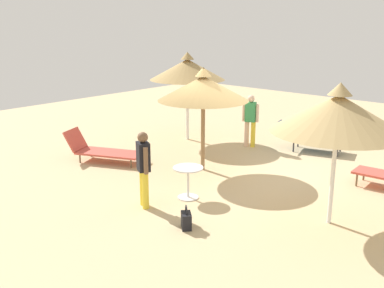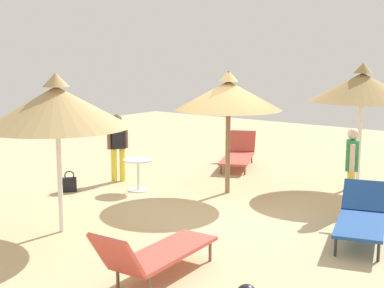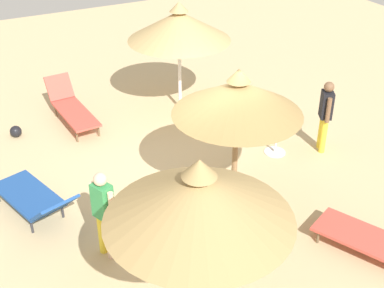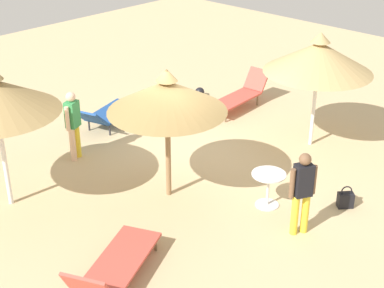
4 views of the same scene
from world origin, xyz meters
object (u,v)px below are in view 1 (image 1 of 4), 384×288
object	(u,v)px
person_standing_near_left	(144,165)
person_standing_near_right	(250,118)
parasol_umbrella_far_left	(187,69)
lounge_chair_center	(308,138)
side_table_round	(188,177)
parasol_umbrella_edge	(338,113)
handbag	(186,220)
parasol_umbrella_far_right	(203,88)
lounge_chair_back	(101,150)

from	to	relation	value
person_standing_near_left	person_standing_near_right	size ratio (longest dim) A/B	1.01
parasol_umbrella_far_left	lounge_chair_center	xyz separation A→B (m)	(1.33, -3.40, -1.79)
parasol_umbrella_far_left	side_table_round	world-z (taller)	parasol_umbrella_far_left
parasol_umbrella_edge	person_standing_near_right	world-z (taller)	parasol_umbrella_edge
lounge_chair_center	handbag	distance (m)	6.02
person_standing_near_right	handbag	bearing A→B (deg)	-156.51
person_standing_near_right	parasol_umbrella_edge	bearing A→B (deg)	-128.92
parasol_umbrella_far_right	person_standing_near_left	size ratio (longest dim) A/B	1.65
parasol_umbrella_far_left	person_standing_near_right	distance (m)	2.40
lounge_chair_back	side_table_round	size ratio (longest dim) A/B	3.18
parasol_umbrella_edge	person_standing_near_right	distance (m)	5.36
lounge_chair_center	person_standing_near_right	bearing A→B (deg)	117.12
side_table_round	handbag	bearing A→B (deg)	-138.89
parasol_umbrella_edge	lounge_chair_back	size ratio (longest dim) A/B	1.21
handbag	side_table_round	bearing A→B (deg)	41.11
parasol_umbrella_far_left	person_standing_near_right	world-z (taller)	parasol_umbrella_far_left
lounge_chair_back	person_standing_near_right	distance (m)	4.35
parasol_umbrella_edge	side_table_round	size ratio (longest dim) A/B	3.85
parasol_umbrella_edge	lounge_chair_center	xyz separation A→B (m)	(4.03, 2.60, -1.68)
lounge_chair_center	side_table_round	world-z (taller)	lounge_chair_center
parasol_umbrella_far_left	handbag	world-z (taller)	parasol_umbrella_far_left
lounge_chair_back	person_standing_near_left	bearing A→B (deg)	-112.52
parasol_umbrella_edge	lounge_chair_back	bearing A→B (deg)	94.62
parasol_umbrella_edge	parasol_umbrella_far_right	bearing A→B (deg)	78.29
parasol_umbrella_far_right	person_standing_near_right	size ratio (longest dim) A/B	1.66
parasol_umbrella_far_left	person_standing_near_right	bearing A→B (deg)	-73.23
side_table_round	parasol_umbrella_far_right	bearing A→B (deg)	31.23
person_standing_near_right	side_table_round	world-z (taller)	person_standing_near_right
handbag	lounge_chair_back	bearing A→B (deg)	71.75
person_standing_near_left	lounge_chair_back	bearing A→B (deg)	67.48
parasol_umbrella_far_left	lounge_chair_back	bearing A→B (deg)	177.36
person_standing_near_left	side_table_round	bearing A→B (deg)	-19.80
parasol_umbrella_far_right	lounge_chair_back	world-z (taller)	parasol_umbrella_far_right
lounge_chair_back	person_standing_near_right	size ratio (longest dim) A/B	1.40
lounge_chair_back	parasol_umbrella_far_left	bearing A→B (deg)	-2.64
parasol_umbrella_far_right	lounge_chair_back	bearing A→B (deg)	117.70
person_standing_near_right	handbag	size ratio (longest dim) A/B	3.43
parasol_umbrella_edge	handbag	xyz separation A→B (m)	(-1.93, 1.80, -1.89)
parasol_umbrella_far_left	person_standing_near_left	distance (m)	5.49
parasol_umbrella_far_right	person_standing_near_left	distance (m)	2.87
parasol_umbrella_far_right	side_table_round	distance (m)	2.46
lounge_chair_center	person_standing_near_right	size ratio (longest dim) A/B	1.32
side_table_round	person_standing_near_left	bearing A→B (deg)	160.20
person_standing_near_right	lounge_chair_back	bearing A→B (deg)	151.14
side_table_round	lounge_chair_back	bearing A→B (deg)	84.19
person_standing_near_left	person_standing_near_right	distance (m)	5.15
parasol_umbrella_far_right	lounge_chair_back	xyz separation A→B (m)	(-1.27, 2.42, -1.72)
lounge_chair_back	side_table_round	world-z (taller)	lounge_chair_back
parasol_umbrella_far_left	lounge_chair_back	distance (m)	3.69
parasol_umbrella_edge	handbag	size ratio (longest dim) A/B	5.82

